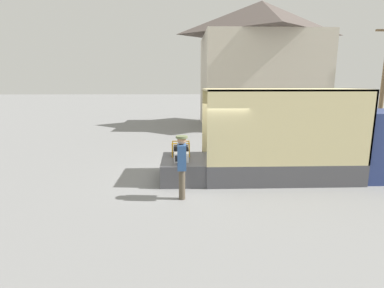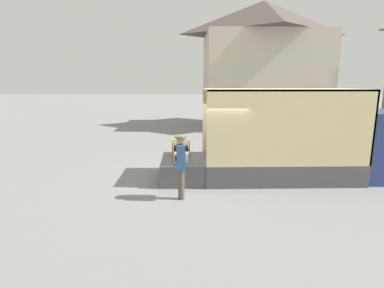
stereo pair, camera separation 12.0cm
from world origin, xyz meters
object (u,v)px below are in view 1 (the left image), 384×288
box_truck (333,150)px  portable_generator (181,151)px  utility_pole (384,76)px  microwave (181,157)px  worker_person (182,160)px

box_truck → portable_generator: bearing=175.6°
box_truck → utility_pole: size_ratio=1.04×
portable_generator → utility_pole: 16.27m
utility_pole → microwave: bearing=-143.1°
box_truck → portable_generator: (-5.21, 0.40, -0.07)m
microwave → worker_person: worker_person is taller
worker_person → utility_pole: (13.16, 11.38, 2.57)m
utility_pole → worker_person: bearing=-139.2°
microwave → worker_person: size_ratio=0.26×
microwave → worker_person: (0.02, -1.48, 0.28)m
portable_generator → utility_pole: utility_pole is taller
microwave → portable_generator: bearing=89.9°
utility_pole → portable_generator: bearing=-145.3°
microwave → box_truck: bearing=4.0°
portable_generator → worker_person: bearing=-89.6°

